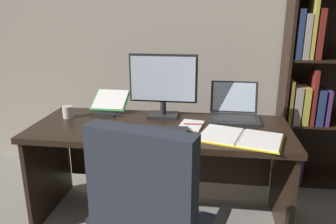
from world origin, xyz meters
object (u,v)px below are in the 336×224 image
object	(u,v)px
bookshelf	(330,62)
reading_stand_with_book	(110,102)
laptop	(234,112)
open_binder	(240,137)
desk	(162,147)
computer_mouse	(110,127)
coffee_mug	(68,112)
pen	(194,124)
monitor	(163,85)
notepad	(191,125)
keyboard	(155,130)

from	to	relation	value
bookshelf	reading_stand_with_book	distance (m)	1.81
bookshelf	laptop	world-z (taller)	bookshelf
bookshelf	laptop	size ratio (longest dim) A/B	6.29
open_binder	desk	bearing A→B (deg)	170.28
computer_mouse	open_binder	distance (m)	0.84
bookshelf	coffee_mug	xyz separation A→B (m)	(-1.99, -0.64, -0.31)
bookshelf	pen	size ratio (longest dim) A/B	15.60
bookshelf	computer_mouse	distance (m)	1.85
monitor	reading_stand_with_book	xyz separation A→B (m)	(-0.43, 0.07, -0.16)
monitor	open_binder	bearing A→B (deg)	-36.40
monitor	pen	bearing A→B (deg)	-38.26
reading_stand_with_book	notepad	world-z (taller)	reading_stand_with_book
coffee_mug	bookshelf	bearing A→B (deg)	17.95
bookshelf	laptop	xyz separation A→B (m)	(-0.78, -0.51, -0.30)
monitor	keyboard	size ratio (longest dim) A/B	1.19
monitor	open_binder	size ratio (longest dim) A/B	0.90
keyboard	reading_stand_with_book	world-z (taller)	reading_stand_with_book
reading_stand_with_book	coffee_mug	distance (m)	0.33
monitor	reading_stand_with_book	size ratio (longest dim) A/B	1.70
open_binder	coffee_mug	world-z (taller)	coffee_mug
notepad	coffee_mug	bearing A→B (deg)	176.22
reading_stand_with_book	pen	distance (m)	0.72
pen	keyboard	bearing A→B (deg)	-146.94
bookshelf	pen	world-z (taller)	bookshelf
desk	laptop	distance (m)	0.59
keyboard	pen	size ratio (longest dim) A/B	3.00
notepad	laptop	bearing A→B (deg)	33.65
desk	bookshelf	size ratio (longest dim) A/B	0.81
monitor	notepad	bearing A→B (deg)	-40.69
desk	notepad	world-z (taller)	notepad
laptop	reading_stand_with_book	size ratio (longest dim) A/B	1.19
laptop	open_binder	bearing A→B (deg)	-87.37
desk	bookshelf	xyz separation A→B (m)	(1.29, 0.66, 0.54)
desk	laptop	xyz separation A→B (m)	(0.51, 0.16, 0.24)
bookshelf	monitor	bearing A→B (deg)	-158.40
laptop	computer_mouse	bearing A→B (deg)	-156.53
monitor	bookshelf	bearing A→B (deg)	21.60
desk	keyboard	world-z (taller)	keyboard
open_binder	pen	bearing A→B (deg)	160.64
notepad	open_binder	bearing A→B (deg)	-33.10
open_binder	notepad	size ratio (longest dim) A/B	2.62
computer_mouse	bookshelf	bearing A→B (deg)	28.31
bookshelf	notepad	world-z (taller)	bookshelf
monitor	computer_mouse	world-z (taller)	monitor
desk	pen	size ratio (longest dim) A/B	12.56
desk	monitor	size ratio (longest dim) A/B	3.53
desk	coffee_mug	bearing A→B (deg)	178.43
computer_mouse	open_binder	size ratio (longest dim) A/B	0.19
bookshelf	reading_stand_with_book	world-z (taller)	bookshelf
open_binder	notepad	xyz separation A→B (m)	(-0.32, 0.21, -0.01)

